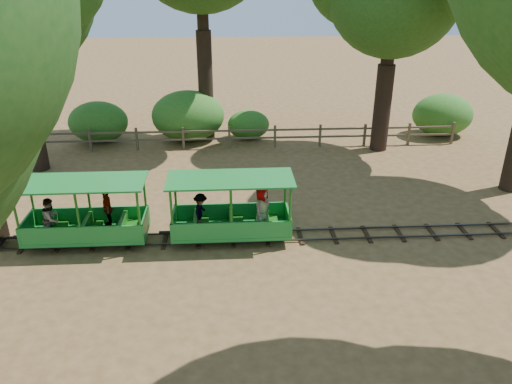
{
  "coord_description": "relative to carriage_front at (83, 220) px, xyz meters",
  "views": [
    {
      "loc": [
        -1.1,
        -12.82,
        7.39
      ],
      "look_at": [
        -0.29,
        0.5,
        1.28
      ],
      "focal_mm": 35.0,
      "sensor_mm": 36.0,
      "label": 1
    }
  ],
  "objects": [
    {
      "name": "carriage_front",
      "position": [
        0.0,
        0.0,
        0.0
      ],
      "size": [
        3.56,
        1.45,
        1.85
      ],
      "color": "#1C8430",
      "rests_on": "track"
    },
    {
      "name": "shrub_east",
      "position": [
        14.26,
        9.31,
        0.19
      ],
      "size": [
        2.82,
        2.17,
        1.95
      ],
      "primitive_type": "ellipsoid",
      "color": "#2D6B1E",
      "rests_on": "ground"
    },
    {
      "name": "track",
      "position": [
        5.26,
        0.01,
        -0.72
      ],
      "size": [
        22.0,
        1.0,
        0.1
      ],
      "color": "#3F3D3A",
      "rests_on": "ground"
    },
    {
      "name": "shrub_west",
      "position": [
        -1.62,
        9.31,
        0.13
      ],
      "size": [
        2.65,
        2.04,
        1.84
      ],
      "primitive_type": "ellipsoid",
      "color": "#2D6B1E",
      "rests_on": "ground"
    },
    {
      "name": "shrub_mid_w",
      "position": [
        2.42,
        9.31,
        0.35
      ],
      "size": [
        3.28,
        2.53,
        2.27
      ],
      "primitive_type": "ellipsoid",
      "color": "#2D6B1E",
      "rests_on": "ground"
    },
    {
      "name": "fence",
      "position": [
        5.26,
        8.01,
        -0.21
      ],
      "size": [
        18.1,
        0.1,
        1.0
      ],
      "color": "brown",
      "rests_on": "ground"
    },
    {
      "name": "carriage_rear",
      "position": [
        4.24,
        -0.0,
        0.01
      ],
      "size": [
        3.56,
        1.45,
        1.85
      ],
      "color": "#1C8430",
      "rests_on": "track"
    },
    {
      "name": "ground",
      "position": [
        5.26,
        0.01,
        -0.79
      ],
      "size": [
        90.0,
        90.0,
        0.0
      ],
      "primitive_type": "plane",
      "color": "#986C41",
      "rests_on": "ground"
    },
    {
      "name": "shrub_mid_e",
      "position": [
        5.16,
        9.31,
        -0.12
      ],
      "size": [
        1.92,
        1.48,
        1.33
      ],
      "primitive_type": "ellipsoid",
      "color": "#2D6B1E",
      "rests_on": "ground"
    }
  ]
}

